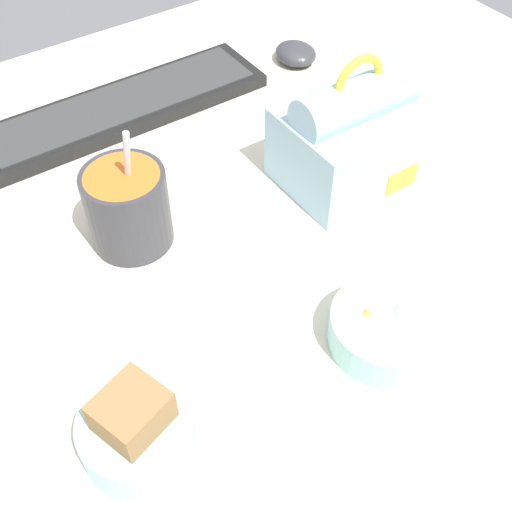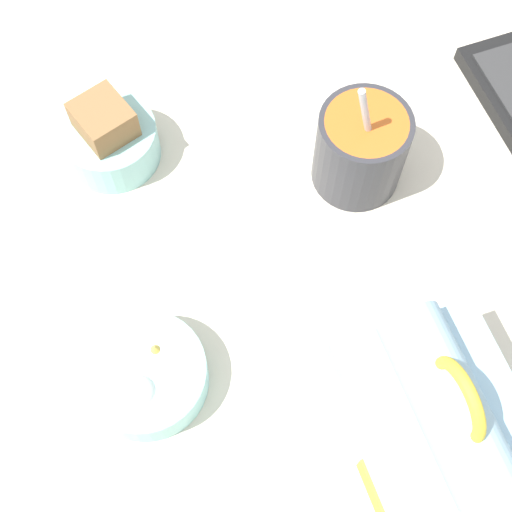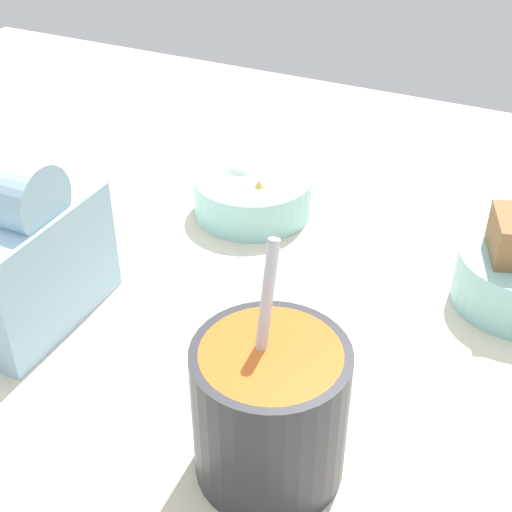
{
  "view_description": "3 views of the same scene",
  "coord_description": "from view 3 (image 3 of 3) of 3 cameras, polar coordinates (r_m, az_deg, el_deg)",
  "views": [
    {
      "loc": [
        -25.69,
        -42.85,
        56.43
      ],
      "look_at": [
        -0.35,
        -5.79,
        7.0
      ],
      "focal_mm": 45.0,
      "sensor_mm": 36.0,
      "label": 1
    },
    {
      "loc": [
        26.35,
        -15.49,
        68.6
      ],
      "look_at": [
        -0.35,
        -5.79,
        7.0
      ],
      "focal_mm": 50.0,
      "sensor_mm": 36.0,
      "label": 2
    },
    {
      "loc": [
        -20.12,
        35.66,
        39.13
      ],
      "look_at": [
        -0.35,
        -5.79,
        7.0
      ],
      "focal_mm": 50.0,
      "sensor_mm": 36.0,
      "label": 3
    }
  ],
  "objects": [
    {
      "name": "desk_surface",
      "position": [
        0.56,
        -2.91,
        -8.04
      ],
      "size": [
        140.0,
        110.0,
        2.0
      ],
      "color": "beige",
      "rests_on": "ground"
    },
    {
      "name": "soup_cup",
      "position": [
        0.44,
        1.12,
        -12.13
      ],
      "size": [
        9.42,
        9.42,
        16.14
      ],
      "color": "#333338",
      "rests_on": "desk_surface"
    },
    {
      "name": "bento_bowl_snacks",
      "position": [
        0.7,
        -0.27,
        5.05
      ],
      "size": [
        11.53,
        11.53,
        5.07
      ],
      "color": "#93D1CC",
      "rests_on": "desk_surface"
    }
  ]
}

